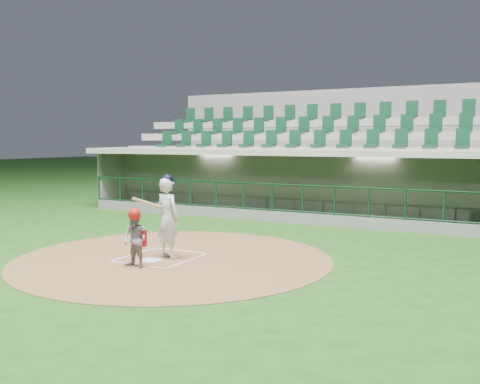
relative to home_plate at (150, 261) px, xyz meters
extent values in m
plane|color=#194413|center=(0.00, 0.70, -0.02)|extent=(120.00, 120.00, 0.00)
cylinder|color=brown|center=(0.30, 0.50, -0.02)|extent=(7.20, 7.20, 0.01)
cube|color=silver|center=(0.00, 0.00, 0.00)|extent=(0.43, 0.43, 0.02)
cube|color=white|center=(-0.75, 0.40, 0.00)|extent=(0.05, 1.80, 0.01)
cube|color=white|center=(0.75, 0.40, 0.00)|extent=(0.05, 1.80, 0.01)
cube|color=white|center=(0.00, 1.25, 0.00)|extent=(1.55, 0.05, 0.01)
cube|color=silver|center=(0.00, -0.45, 0.00)|extent=(1.55, 0.05, 0.01)
cube|color=gray|center=(0.00, 8.20, -0.57)|extent=(15.00, 3.00, 0.10)
cube|color=slate|center=(0.00, 9.80, 0.83)|extent=(15.00, 0.20, 2.70)
cube|color=beige|center=(0.00, 9.68, 1.08)|extent=(13.50, 0.04, 0.90)
cube|color=slate|center=(-7.50, 8.20, 0.83)|extent=(0.20, 3.00, 2.70)
cube|color=#A09D91|center=(0.00, 7.95, 2.28)|extent=(15.40, 3.50, 0.20)
cube|color=slate|center=(0.00, 6.65, 0.13)|extent=(15.00, 0.15, 0.40)
cube|color=black|center=(0.00, 6.65, 1.70)|extent=(15.00, 0.01, 0.95)
cube|color=brown|center=(0.00, 9.25, -0.30)|extent=(12.75, 0.40, 0.45)
cube|color=white|center=(-3.00, 8.20, 2.15)|extent=(1.30, 0.35, 0.04)
cube|color=white|center=(3.00, 8.20, 2.15)|extent=(1.30, 0.35, 0.04)
imported|color=#AF121C|center=(-5.92, 8.84, 0.41)|extent=(1.35, 1.02, 1.86)
imported|color=maroon|center=(-1.50, 8.99, 0.35)|extent=(1.07, 0.54, 1.75)
imported|color=maroon|center=(2.25, 8.78, 0.40)|extent=(1.06, 0.90, 1.84)
imported|color=#A61E11|center=(4.88, 8.82, 0.30)|extent=(1.58, 0.69, 1.65)
cube|color=slate|center=(0.00, 11.45, 1.13)|extent=(17.00, 6.50, 2.50)
cube|color=#9A958B|center=(0.00, 9.95, 2.28)|extent=(16.60, 0.95, 0.30)
cube|color=gray|center=(0.00, 10.90, 2.83)|extent=(16.60, 0.95, 0.30)
cube|color=gray|center=(0.00, 11.85, 3.38)|extent=(16.60, 0.95, 0.30)
cube|color=slate|center=(0.00, 14.80, 2.50)|extent=(17.00, 0.25, 5.05)
imported|color=silver|center=(0.17, 0.48, 0.91)|extent=(0.76, 0.59, 1.84)
sphere|color=black|center=(0.17, 0.48, 1.77)|extent=(0.28, 0.28, 0.28)
cylinder|color=tan|center=(-0.08, 0.23, 1.23)|extent=(0.58, 0.79, 0.39)
imported|color=gray|center=(0.10, -0.62, 0.58)|extent=(0.62, 0.51, 1.18)
sphere|color=#AC1612|center=(0.10, -0.62, 1.12)|extent=(0.26, 0.26, 0.26)
cube|color=maroon|center=(0.10, -0.47, 0.60)|extent=(0.32, 0.10, 0.35)
camera|label=1|loc=(7.18, -9.42, 2.65)|focal=40.00mm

